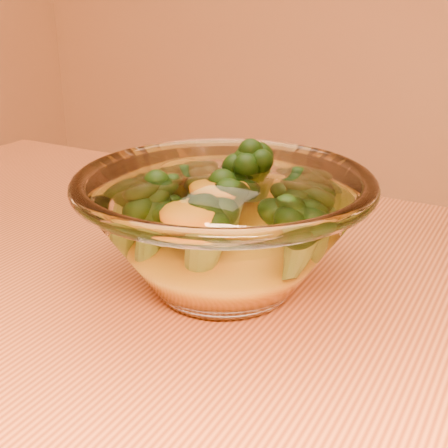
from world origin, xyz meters
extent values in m
cube|color=#B46436|center=(0.00, 0.00, 0.73)|extent=(1.20, 0.80, 0.04)
cylinder|color=brown|center=(-0.54, 0.34, 0.35)|extent=(0.06, 0.06, 0.71)
ellipsoid|color=white|center=(-0.07, 0.10, 0.76)|extent=(0.11, 0.11, 0.02)
torus|color=white|center=(-0.07, 0.10, 0.85)|extent=(0.24, 0.24, 0.01)
ellipsoid|color=orange|center=(-0.07, 0.10, 0.78)|extent=(0.14, 0.14, 0.04)
camera|label=1|loc=(0.15, -0.30, 1.00)|focal=50.00mm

